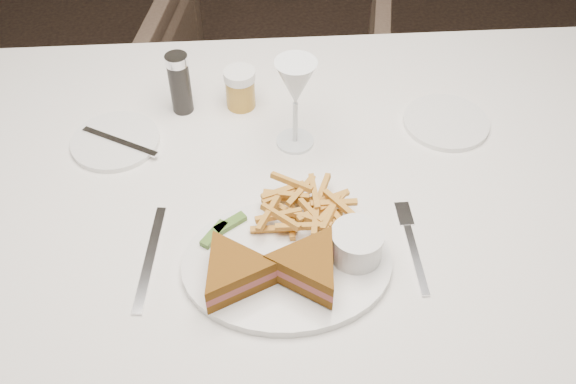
% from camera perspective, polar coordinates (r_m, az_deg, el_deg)
% --- Properties ---
extents(table, '(1.47, 1.05, 0.75)m').
position_cam_1_polar(table, '(1.38, -0.33, -10.69)').
color(table, white).
rests_on(table, ground).
extents(chair_far, '(0.82, 0.79, 0.69)m').
position_cam_1_polar(chair_far, '(1.98, -1.46, 9.43)').
color(chair_far, '#48382C').
rests_on(chair_far, ground).
extents(table_setting, '(0.77, 0.61, 0.18)m').
position_cam_1_polar(table_setting, '(1.02, -0.36, -0.78)').
color(table_setting, white).
rests_on(table_setting, table).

